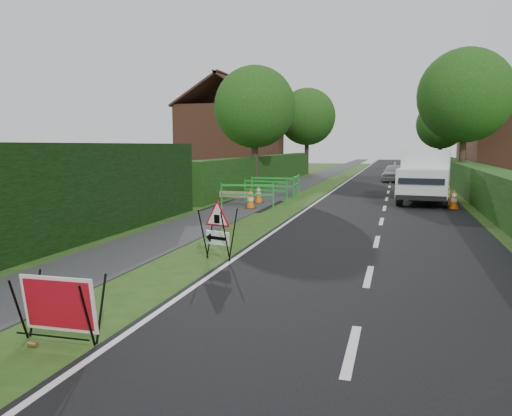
# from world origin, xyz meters

# --- Properties ---
(ground) EXTENTS (120.00, 120.00, 0.00)m
(ground) POSITION_xyz_m (0.00, 0.00, 0.00)
(ground) COLOR #284A15
(ground) RESTS_ON ground
(road_surface) EXTENTS (6.00, 90.00, 0.02)m
(road_surface) POSITION_xyz_m (2.50, 35.00, 0.00)
(road_surface) COLOR black
(road_surface) RESTS_ON ground
(footpath) EXTENTS (2.00, 90.00, 0.02)m
(footpath) POSITION_xyz_m (-3.00, 35.00, 0.01)
(footpath) COLOR #2D2D30
(footpath) RESTS_ON ground
(hedge_west_far) EXTENTS (1.00, 24.00, 1.80)m
(hedge_west_far) POSITION_xyz_m (-5.00, 22.00, 0.00)
(hedge_west_far) COLOR #14380F
(hedge_west_far) RESTS_ON ground
(hedge_east) EXTENTS (1.20, 50.00, 1.50)m
(hedge_east) POSITION_xyz_m (6.50, 16.00, 0.00)
(hedge_east) COLOR #14380F
(hedge_east) RESTS_ON ground
(house_west) EXTENTS (7.50, 7.40, 7.88)m
(house_west) POSITION_xyz_m (-10.00, 30.00, 2.90)
(house_west) COLOR brown
(house_west) RESTS_ON ground
(house_east_b) EXTENTS (7.50, 7.40, 7.88)m
(house_east_b) POSITION_xyz_m (12.00, 42.00, 2.90)
(house_east_b) COLOR brown
(house_east_b) RESTS_ON ground
(tree_nw) EXTENTS (4.40, 4.40, 6.70)m
(tree_nw) POSITION_xyz_m (-4.60, 18.00, 4.48)
(tree_nw) COLOR #2D2116
(tree_nw) RESTS_ON ground
(tree_ne) EXTENTS (5.20, 5.20, 7.79)m
(tree_ne) POSITION_xyz_m (6.40, 22.00, 5.17)
(tree_ne) COLOR #2D2116
(tree_ne) RESTS_ON ground
(tree_fw) EXTENTS (4.80, 4.80, 7.24)m
(tree_fw) POSITION_xyz_m (-4.60, 34.00, 4.83)
(tree_fw) COLOR #2D2116
(tree_fw) RESTS_ON ground
(tree_fe) EXTENTS (4.20, 4.20, 6.33)m
(tree_fe) POSITION_xyz_m (6.40, 38.00, 4.22)
(tree_fe) COLOR #2D2116
(tree_fe) RESTS_ON ground
(red_rect_sign) EXTENTS (1.02, 0.63, 0.84)m
(red_rect_sign) POSITION_xyz_m (-1.00, -3.23, 0.48)
(red_rect_sign) COLOR black
(red_rect_sign) RESTS_ON ground
(triangle_sign) EXTENTS (0.93, 0.93, 1.09)m
(triangle_sign) POSITION_xyz_m (-0.71, 1.51, 0.76)
(triangle_sign) COLOR black
(triangle_sign) RESTS_ON ground
(works_van) EXTENTS (2.41, 5.06, 2.23)m
(works_van) POSITION_xyz_m (4.08, 14.10, 1.18)
(works_van) COLOR silver
(works_van) RESTS_ON ground
(traffic_cone_0) EXTENTS (0.38, 0.38, 0.79)m
(traffic_cone_0) POSITION_xyz_m (5.04, 11.88, 0.39)
(traffic_cone_0) COLOR black
(traffic_cone_0) RESTS_ON ground
(traffic_cone_1) EXTENTS (0.38, 0.38, 0.79)m
(traffic_cone_1) POSITION_xyz_m (4.92, 13.25, 0.39)
(traffic_cone_1) COLOR black
(traffic_cone_1) RESTS_ON ground
(traffic_cone_2) EXTENTS (0.38, 0.38, 0.79)m
(traffic_cone_2) POSITION_xyz_m (5.09, 15.80, 0.39)
(traffic_cone_2) COLOR black
(traffic_cone_2) RESTS_ON ground
(traffic_cone_3) EXTENTS (0.38, 0.38, 0.79)m
(traffic_cone_3) POSITION_xyz_m (-2.49, 10.08, 0.39)
(traffic_cone_3) COLOR black
(traffic_cone_3) RESTS_ON ground
(traffic_cone_4) EXTENTS (0.38, 0.38, 0.79)m
(traffic_cone_4) POSITION_xyz_m (-2.71, 11.98, 0.39)
(traffic_cone_4) COLOR black
(traffic_cone_4) RESTS_ON ground
(ped_barrier_0) EXTENTS (2.08, 0.84, 1.00)m
(ped_barrier_0) POSITION_xyz_m (-2.59, 9.99, 0.63)
(ped_barrier_0) COLOR green
(ped_barrier_0) RESTS_ON ground
(ped_barrier_1) EXTENTS (2.09, 0.78, 1.00)m
(ped_barrier_1) POSITION_xyz_m (-2.42, 12.07, 0.63)
(ped_barrier_1) COLOR green
(ped_barrier_1) RESTS_ON ground
(ped_barrier_2) EXTENTS (2.07, 0.39, 1.00)m
(ped_barrier_2) POSITION_xyz_m (-2.64, 14.21, 0.63)
(ped_barrier_2) COLOR green
(ped_barrier_2) RESTS_ON ground
(ped_barrier_3) EXTENTS (0.49, 2.08, 1.00)m
(ped_barrier_3) POSITION_xyz_m (-1.76, 15.36, 0.63)
(ped_barrier_3) COLOR green
(ped_barrier_3) RESTS_ON ground
(redwhite_plank) EXTENTS (1.49, 0.22, 0.25)m
(redwhite_plank) POSITION_xyz_m (-3.38, 10.99, 0.00)
(redwhite_plank) COLOR red
(redwhite_plank) RESTS_ON ground
(litter_can) EXTENTS (0.12, 0.07, 0.07)m
(litter_can) POSITION_xyz_m (-1.25, -3.43, 0.00)
(litter_can) COLOR #BF7F4C
(litter_can) RESTS_ON ground
(hatchback_car) EXTENTS (1.62, 3.55, 1.18)m
(hatchback_car) POSITION_xyz_m (2.67, 26.80, 0.59)
(hatchback_car) COLOR silver
(hatchback_car) RESTS_ON ground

